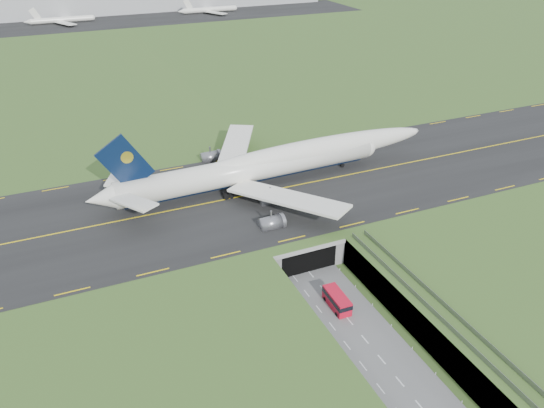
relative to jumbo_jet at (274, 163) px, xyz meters
name	(u,v)px	position (x,y,z in m)	size (l,w,h in m)	color
ground	(328,296)	(-5.11, -36.87, -11.08)	(900.00, 900.00, 0.00)	#3E6026
airfield_deck	(329,283)	(-5.11, -36.87, -8.08)	(800.00, 800.00, 6.00)	gray
trench_road	(348,320)	(-5.11, -44.37, -10.98)	(12.00, 75.00, 0.20)	slate
taxiway	(261,193)	(-5.11, -3.87, -4.99)	(800.00, 44.00, 0.18)	black
tunnel_portal	(291,237)	(-5.11, -20.16, -7.74)	(17.00, 22.30, 6.00)	gray
guideway	(446,321)	(5.89, -55.98, -5.75)	(3.00, 53.00, 7.05)	#A8A8A3
jumbo_jet	(274,163)	(0.00, 0.00, 0.00)	(86.86, 57.19, 18.93)	white
shuttle_tram	(337,300)	(-5.27, -40.43, -9.50)	(2.87, 7.06, 2.86)	red
cargo_terminal	(99,1)	(-5.32, 262.54, 2.88)	(320.00, 67.00, 15.60)	#B2B2B2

